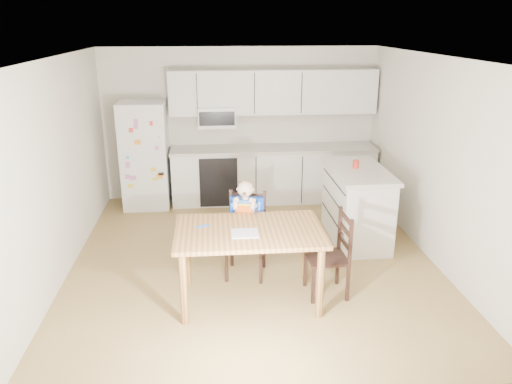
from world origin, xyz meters
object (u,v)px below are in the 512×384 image
at_px(chair_booster, 246,218).
at_px(chair_side, 336,249).
at_px(refrigerator, 145,155).
at_px(dining_table, 249,239).
at_px(kitchen_island, 357,204).
at_px(red_cup, 356,164).

relative_size(chair_booster, chair_side, 1.23).
height_order(refrigerator, dining_table, refrigerator).
xyz_separation_m(kitchen_island, chair_side, (-0.64, -1.41, 0.02)).
relative_size(kitchen_island, chair_side, 1.45).
bearing_deg(chair_side, refrigerator, -144.77).
xyz_separation_m(kitchen_island, chair_booster, (-1.57, -0.84, 0.19)).
xyz_separation_m(refrigerator, chair_booster, (1.44, -2.49, -0.14)).
bearing_deg(red_cup, chair_side, -112.52).
distance_m(kitchen_island, red_cup, 0.56).
relative_size(dining_table, chair_booster, 1.32).
bearing_deg(chair_booster, red_cup, 41.57).
distance_m(kitchen_island, chair_side, 1.54).
bearing_deg(dining_table, chair_side, 3.30).
xyz_separation_m(chair_booster, chair_side, (0.94, -0.56, -0.17)).
height_order(dining_table, chair_booster, chair_booster).
height_order(kitchen_island, chair_side, kitchen_island).
xyz_separation_m(dining_table, chair_side, (0.94, 0.05, -0.18)).
height_order(kitchen_island, chair_booster, chair_booster).
distance_m(kitchen_island, chair_booster, 1.79).
height_order(red_cup, dining_table, red_cup).
bearing_deg(refrigerator, chair_booster, -59.91).
bearing_deg(chair_booster, chair_side, -19.63).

